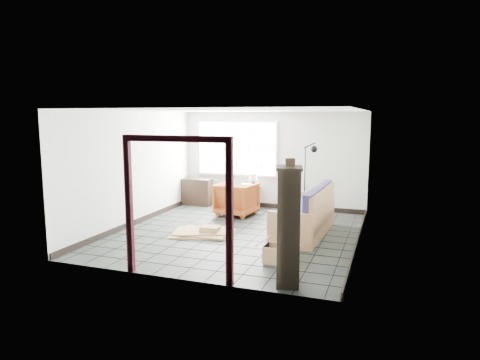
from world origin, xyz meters
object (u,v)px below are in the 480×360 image
at_px(side_table, 250,191).
at_px(armchair, 237,197).
at_px(futon_sofa, 307,217).
at_px(tall_shelf, 288,226).

bearing_deg(side_table, armchair, -96.62).
xyz_separation_m(futon_sofa, side_table, (-1.92, 1.96, 0.11)).
bearing_deg(tall_shelf, futon_sofa, 81.24).
height_order(futon_sofa, armchair, futon_sofa).
distance_m(side_table, tall_shelf, 5.26).
xyz_separation_m(futon_sofa, armchair, (-2.01, 1.16, 0.09)).
distance_m(futon_sofa, tall_shelf, 2.88).
relative_size(futon_sofa, tall_shelf, 1.34).
distance_m(futon_sofa, side_table, 2.74).
xyz_separation_m(armchair, side_table, (0.09, 0.80, 0.03)).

